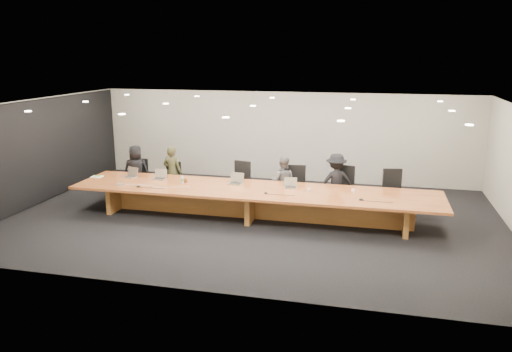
% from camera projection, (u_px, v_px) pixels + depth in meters
% --- Properties ---
extents(ground, '(12.00, 12.00, 0.00)m').
position_uv_depth(ground, '(253.00, 218.00, 12.36)').
color(ground, black).
rests_on(ground, ground).
extents(back_wall, '(12.00, 0.02, 2.80)m').
position_uv_depth(back_wall, '(283.00, 136.00, 15.79)').
color(back_wall, silver).
rests_on(back_wall, ground).
extents(left_wall_panel, '(0.08, 7.84, 2.74)m').
position_uv_depth(left_wall_panel, '(38.00, 153.00, 13.38)').
color(left_wall_panel, black).
rests_on(left_wall_panel, ground).
extents(conference_table, '(9.00, 1.80, 0.75)m').
position_uv_depth(conference_table, '(253.00, 198.00, 12.23)').
color(conference_table, brown).
rests_on(conference_table, ground).
extents(chair_far_left, '(0.60, 0.60, 1.04)m').
position_uv_depth(chair_far_left, '(139.00, 177.00, 14.24)').
color(chair_far_left, black).
rests_on(chair_far_left, ground).
extents(chair_left, '(0.61, 0.61, 1.02)m').
position_uv_depth(chair_left, '(173.00, 180.00, 13.97)').
color(chair_left, black).
rests_on(chair_left, ground).
extents(chair_mid_left, '(0.71, 0.71, 1.15)m').
position_uv_depth(chair_mid_left, '(238.00, 182.00, 13.48)').
color(chair_mid_left, black).
rests_on(chair_mid_left, ground).
extents(chair_mid_right, '(0.64, 0.64, 1.12)m').
position_uv_depth(chair_mid_right, '(296.00, 187.00, 13.11)').
color(chair_mid_right, black).
rests_on(chair_mid_right, ground).
extents(chair_right, '(0.75, 0.75, 1.16)m').
position_uv_depth(chair_right, '(342.00, 188.00, 12.92)').
color(chair_right, black).
rests_on(chair_right, ground).
extents(chair_far_right, '(0.68, 0.68, 1.15)m').
position_uv_depth(chair_far_right, '(393.00, 192.00, 12.55)').
color(chair_far_right, black).
rests_on(chair_far_right, ground).
extents(person_a, '(0.81, 0.64, 1.47)m').
position_uv_depth(person_a, '(136.00, 171.00, 14.09)').
color(person_a, black).
rests_on(person_a, ground).
extents(person_b, '(0.56, 0.39, 1.48)m').
position_uv_depth(person_b, '(172.00, 172.00, 13.91)').
color(person_b, '#2F2F1A').
rests_on(person_b, ground).
extents(person_c, '(0.66, 0.53, 1.33)m').
position_uv_depth(person_c, '(283.00, 181.00, 13.21)').
color(person_c, '#5D5D5F').
rests_on(person_c, ground).
extents(person_d, '(1.09, 0.85, 1.48)m').
position_uv_depth(person_d, '(336.00, 182.00, 12.87)').
color(person_d, black).
rests_on(person_d, ground).
extents(laptop_a, '(0.39, 0.33, 0.26)m').
position_uv_depth(laptop_a, '(130.00, 172.00, 13.29)').
color(laptop_a, '#C4AF95').
rests_on(laptop_a, conference_table).
extents(laptop_b, '(0.34, 0.25, 0.26)m').
position_uv_depth(laptop_b, '(159.00, 174.00, 13.06)').
color(laptop_b, '#BDA991').
rests_on(laptop_b, conference_table).
extents(laptop_c, '(0.39, 0.31, 0.28)m').
position_uv_depth(laptop_c, '(235.00, 179.00, 12.59)').
color(laptop_c, tan).
rests_on(laptop_c, conference_table).
extents(laptop_d, '(0.35, 0.28, 0.25)m').
position_uv_depth(laptop_d, '(291.00, 183.00, 12.23)').
color(laptop_d, tan).
rests_on(laptop_d, conference_table).
extents(water_bottle, '(0.08, 0.08, 0.20)m').
position_uv_depth(water_bottle, '(182.00, 180.00, 12.62)').
color(water_bottle, '#A8B8B5').
rests_on(water_bottle, conference_table).
extents(amber_mug, '(0.10, 0.10, 0.10)m').
position_uv_depth(amber_mug, '(186.00, 181.00, 12.73)').
color(amber_mug, brown).
rests_on(amber_mug, conference_table).
extents(paper_cup_near, '(0.08, 0.08, 0.08)m').
position_uv_depth(paper_cup_near, '(309.00, 190.00, 11.93)').
color(paper_cup_near, white).
rests_on(paper_cup_near, conference_table).
extents(paper_cup_far, '(0.10, 0.10, 0.09)m').
position_uv_depth(paper_cup_far, '(353.00, 191.00, 11.82)').
color(paper_cup_far, white).
rests_on(paper_cup_far, conference_table).
extents(notepad, '(0.29, 0.23, 0.02)m').
position_uv_depth(notepad, '(97.00, 177.00, 13.33)').
color(notepad, white).
rests_on(notepad, conference_table).
extents(lime_gadget, '(0.15, 0.11, 0.02)m').
position_uv_depth(lime_gadget, '(97.00, 176.00, 13.33)').
color(lime_gadget, '#59BF32').
rests_on(lime_gadget, notepad).
extents(av_box, '(0.21, 0.19, 0.03)m').
position_uv_depth(av_box, '(120.00, 184.00, 12.52)').
color(av_box, '#A1A2A6').
rests_on(av_box, conference_table).
extents(mic_left, '(0.13, 0.13, 0.03)m').
position_uv_depth(mic_left, '(138.00, 186.00, 12.36)').
color(mic_left, black).
rests_on(mic_left, conference_table).
extents(mic_center, '(0.14, 0.14, 0.03)m').
position_uv_depth(mic_center, '(266.00, 193.00, 11.78)').
color(mic_center, black).
rests_on(mic_center, conference_table).
extents(mic_right, '(0.16, 0.16, 0.03)m').
position_uv_depth(mic_right, '(361.00, 199.00, 11.24)').
color(mic_right, black).
rests_on(mic_right, conference_table).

